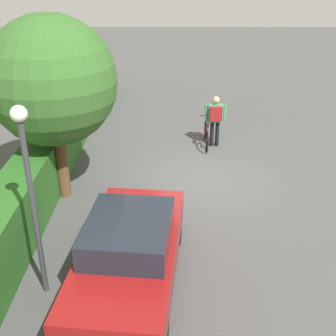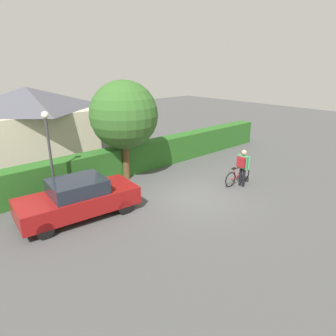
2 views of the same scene
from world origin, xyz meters
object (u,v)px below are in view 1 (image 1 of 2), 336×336
bicycle (206,134)px  tree_kerbside (52,82)px  person_rider (215,116)px  street_lamp (29,178)px  parked_car_near (129,253)px

bicycle → tree_kerbside: (-3.50, 4.08, 2.75)m
person_rider → street_lamp: 8.29m
person_rider → tree_kerbside: 5.91m
parked_car_near → street_lamp: 2.39m
parked_car_near → bicycle: parked_car_near is taller
tree_kerbside → person_rider: bearing=-51.9°
bicycle → street_lamp: street_lamp is taller
person_rider → street_lamp: street_lamp is taller
person_rider → tree_kerbside: bearing=128.1°
parked_car_near → bicycle: 7.33m
parked_car_near → street_lamp: bearing=97.5°
parked_car_near → tree_kerbside: 4.76m
bicycle → tree_kerbside: 6.04m
street_lamp → tree_kerbside: size_ratio=0.79×
parked_car_near → street_lamp: (-0.22, 1.63, 1.73)m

